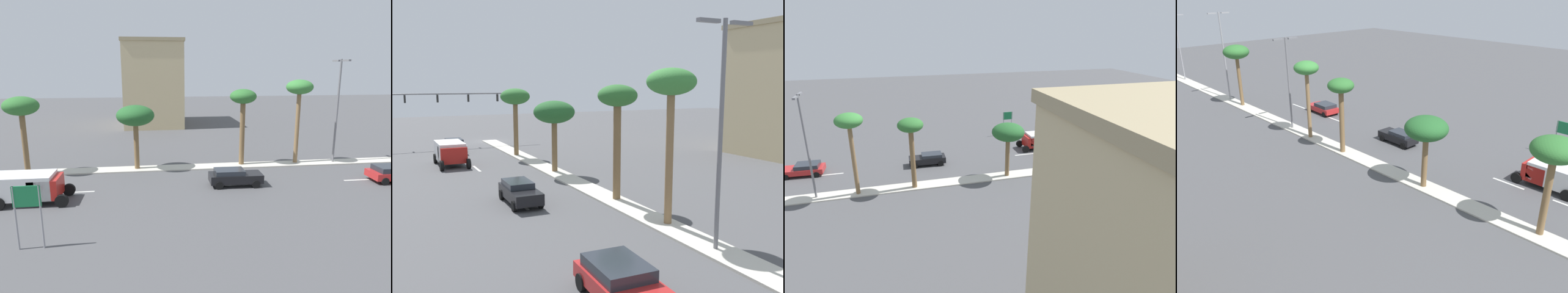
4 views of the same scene
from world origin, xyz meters
TOP-DOWN VIEW (x-y plane):
  - ground_plane at (0.00, 32.09)m, footprint 160.00×160.00m
  - median_curb at (0.00, 41.26)m, footprint 1.80×82.52m
  - lane_stripe_front at (5.48, 4.00)m, footprint 0.20×2.80m
  - lane_stripe_near at (5.48, 12.99)m, footprint 0.20×2.80m
  - lane_stripe_far at (5.48, 18.11)m, footprint 0.20×2.80m
  - lane_stripe_left at (5.48, 30.72)m, footprint 0.20×2.80m
  - lane_stripe_leading at (5.48, 41.42)m, footprint 0.20×2.80m
  - traffic_signal_gantry at (8.39, 1.64)m, footprint 18.26×0.53m
  - directional_road_sign at (13.96, 17.55)m, footprint 0.10×1.40m
  - palm_tree_rear at (0.31, 13.01)m, footprint 2.98×2.98m
  - palm_tree_near at (-0.08, 22.59)m, footprint 3.43×3.43m
  - palm_tree_outboard at (-0.28, 32.61)m, footprint 2.49×2.49m
  - palm_tree_right at (-0.22, 38.07)m, footprint 2.53×2.53m
  - street_lamp_front at (0.01, 41.91)m, footprint 2.90×0.24m
  - sedan_white_outboard at (5.60, 7.82)m, footprint 1.98×4.49m
  - sedan_black_front at (5.47, 30.52)m, footprint 1.92×4.25m
  - sedan_red_inboard at (6.11, 44.08)m, footprint 2.26×4.48m
  - box_truck at (7.23, 15.47)m, footprint 2.54×5.28m

SIDE VIEW (x-z plane):
  - ground_plane at x=0.00m, z-range 0.00..0.00m
  - lane_stripe_front at x=5.48m, z-range 0.00..0.01m
  - lane_stripe_near at x=5.48m, z-range 0.00..0.01m
  - lane_stripe_far at x=5.48m, z-range 0.00..0.01m
  - lane_stripe_left at x=5.48m, z-range 0.00..0.01m
  - lane_stripe_leading at x=5.48m, z-range 0.00..0.01m
  - median_curb at x=0.00m, z-range 0.00..0.12m
  - sedan_red_inboard at x=6.11m, z-range 0.06..1.39m
  - sedan_black_front at x=5.47m, z-range 0.06..1.43m
  - sedan_white_outboard at x=5.60m, z-range 0.05..1.50m
  - box_truck at x=7.23m, z-range 0.16..2.27m
  - directional_road_sign at x=13.96m, z-range 0.76..4.25m
  - traffic_signal_gantry at x=8.39m, z-range 1.17..7.88m
  - palm_tree_near at x=-0.08m, z-range 2.02..7.93m
  - palm_tree_rear at x=0.31m, z-range 2.46..9.28m
  - street_lamp_front at x=0.01m, z-range 0.97..10.95m
  - palm_tree_outboard at x=-0.28m, z-range 2.55..9.80m
  - palm_tree_right at x=-0.22m, z-range 3.03..11.12m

